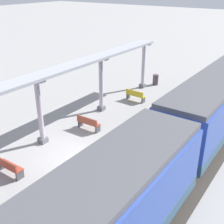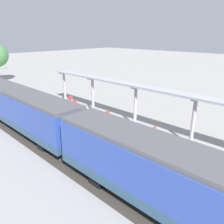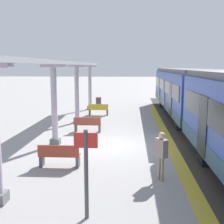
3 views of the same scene
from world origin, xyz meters
name	(u,v)px [view 2 (image 2 of 3)]	position (x,y,z in m)	size (l,w,h in m)	color
ground_plane	(115,135)	(0.00, 0.00, 0.00)	(176.00, 176.00, 0.00)	#999695
tactile_edge_strip	(89,146)	(-2.81, 0.00, 0.00)	(0.49, 28.32, 0.01)	gold
trackbed	(70,155)	(-4.65, 0.00, 0.00)	(3.20, 40.32, 0.01)	#38332D
train_near_carriage	(186,188)	(-4.65, -8.54, 1.83)	(2.65, 14.77, 3.48)	#2C489F
train_far_carriage	(22,109)	(-4.65, 6.80, 1.83)	(2.65, 14.77, 3.48)	#2C489F
canopy_pillar_second	(193,122)	(2.60, -5.48, 1.90)	(1.10, 0.44, 3.74)	slate
canopy_pillar_third	(135,107)	(2.60, -0.07, 1.90)	(1.10, 0.44, 3.74)	slate
canopy_pillar_fourth	(93,95)	(2.60, 5.67, 1.90)	(1.10, 0.44, 3.74)	slate
canopy_pillar_fifth	(65,87)	(2.60, 10.83, 1.90)	(1.10, 0.44, 3.74)	slate
canopy_beam	(137,86)	(2.60, -0.20, 3.82)	(1.20, 22.85, 0.16)	#A8AAB2
bench_near_end	(152,134)	(1.49, -2.70, 0.44)	(1.51, 0.47, 0.86)	#99412E
bench_mid_platform	(72,105)	(1.69, 8.32, 0.44)	(1.52, 0.51, 0.86)	#99372A
bench_extra_slot	(105,116)	(1.65, 2.87, 0.44)	(1.51, 0.46, 0.86)	#9E3A29
platform_info_sign	(70,104)	(0.10, 6.27, 1.33)	(0.56, 0.10, 2.20)	#4C4C51
passenger_waiting_near_edge	(69,118)	(-1.92, 3.80, 1.00)	(0.41, 0.50, 1.59)	gray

